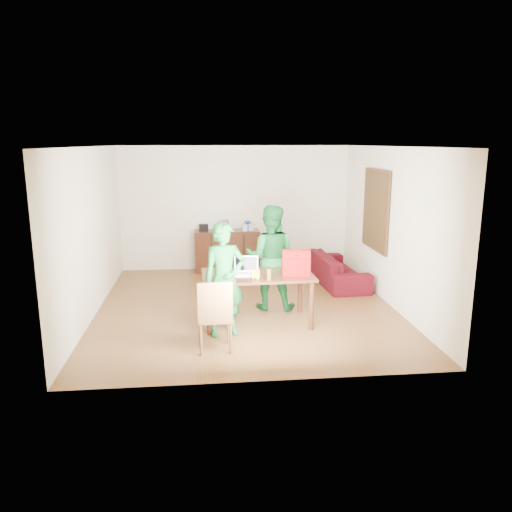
{
  "coord_description": "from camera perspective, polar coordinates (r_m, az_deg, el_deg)",
  "views": [
    {
      "loc": [
        -0.67,
        -8.15,
        2.77
      ],
      "look_at": [
        0.11,
        -0.59,
        1.03
      ],
      "focal_mm": 35.0,
      "sensor_mm": 36.0,
      "label": 1
    }
  ],
  "objects": [
    {
      "name": "bottle",
      "position": [
        7.31,
        1.5,
        -2.02
      ],
      "size": [
        0.07,
        0.07,
        0.19
      ],
      "primitive_type": "cylinder",
      "rotation": [
        0.0,
        0.0,
        0.13
      ],
      "color": "#583914",
      "rests_on": "table"
    },
    {
      "name": "chair",
      "position": [
        6.83,
        -4.72,
        -8.39
      ],
      "size": [
        0.47,
        0.45,
        1.01
      ],
      "rotation": [
        0.0,
        0.0,
        0.04
      ],
      "color": "brown",
      "rests_on": "ground"
    },
    {
      "name": "bananas",
      "position": [
        7.35,
        -0.01,
        -2.46
      ],
      "size": [
        0.17,
        0.11,
        0.06
      ],
      "primitive_type": null,
      "rotation": [
        0.0,
        0.0,
        -0.08
      ],
      "color": "gold",
      "rests_on": "table"
    },
    {
      "name": "person_near",
      "position": [
        7.19,
        -3.63,
        -2.74
      ],
      "size": [
        0.67,
        0.51,
        1.67
      ],
      "primitive_type": "imported",
      "rotation": [
        0.0,
        0.0,
        0.19
      ],
      "color": "#135922",
      "rests_on": "ground"
    },
    {
      "name": "red_bag",
      "position": [
        7.6,
        4.6,
        -1.0
      ],
      "size": [
        0.45,
        0.29,
        0.31
      ],
      "primitive_type": "cube",
      "rotation": [
        0.0,
        0.0,
        -0.12
      ],
      "color": "maroon",
      "rests_on": "table"
    },
    {
      "name": "room",
      "position": [
        8.43,
        -1.18,
        2.91
      ],
      "size": [
        5.2,
        5.7,
        2.9
      ],
      "color": "#402610",
      "rests_on": "ground"
    },
    {
      "name": "person_far",
      "position": [
        8.35,
        1.64,
        -0.18
      ],
      "size": [
        0.98,
        0.84,
        1.76
      ],
      "primitive_type": "imported",
      "rotation": [
        0.0,
        0.0,
        2.92
      ],
      "color": "#125320",
      "rests_on": "ground"
    },
    {
      "name": "sofa",
      "position": [
        10.13,
        9.27,
        -1.47
      ],
      "size": [
        0.87,
        1.99,
        0.57
      ],
      "primitive_type": "imported",
      "rotation": [
        0.0,
        0.0,
        1.63
      ],
      "color": "#3C0708",
      "rests_on": "ground"
    },
    {
      "name": "table",
      "position": [
        7.69,
        0.15,
        -2.78
      ],
      "size": [
        1.72,
        1.0,
        0.79
      ],
      "rotation": [
        0.0,
        0.0,
        0.03
      ],
      "color": "black",
      "rests_on": "ground"
    },
    {
      "name": "laptop",
      "position": [
        7.6,
        -1.12,
        -1.81
      ],
      "size": [
        0.39,
        0.29,
        0.26
      ],
      "rotation": [
        0.0,
        0.0,
        -0.08
      ],
      "color": "white",
      "rests_on": "table"
    }
  ]
}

